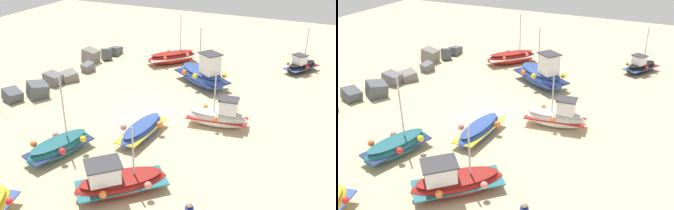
# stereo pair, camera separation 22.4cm
# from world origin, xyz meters

# --- Properties ---
(ground_plane) EXTENTS (56.63, 56.63, 0.00)m
(ground_plane) POSITION_xyz_m (0.00, 0.00, 0.00)
(ground_plane) COLOR #C6B289
(fishing_boat_1) EXTENTS (3.79, 1.92, 0.94)m
(fishing_boat_1) POSITION_xyz_m (-2.58, -1.05, 0.43)
(fishing_boat_1) COLOR #2D4C9E
(fishing_boat_1) RESTS_ON ground_plane
(fishing_boat_2) EXTENTS (4.02, 4.79, 4.11)m
(fishing_boat_2) POSITION_xyz_m (5.73, -1.47, 0.80)
(fishing_boat_2) COLOR #2D4C9E
(fishing_boat_2) RESTS_ON ground_plane
(fishing_boat_3) EXTENTS (1.74, 3.69, 3.35)m
(fishing_boat_3) POSITION_xyz_m (0.36, -4.43, 0.61)
(fishing_boat_3) COLOR white
(fishing_boat_3) RESTS_ON ground_plane
(fishing_boat_4) EXTENTS (3.86, 3.94, 3.11)m
(fishing_boat_4) POSITION_xyz_m (-7.16, -2.39, 0.56)
(fishing_boat_4) COLOR maroon
(fishing_boat_4) RESTS_ON ground_plane
(fishing_boat_5) EXTENTS (4.15, 3.96, 4.06)m
(fishing_boat_5) POSITION_xyz_m (9.03, 2.39, 0.53)
(fishing_boat_5) COLOR maroon
(fishing_boat_5) RESTS_ON ground_plane
(fishing_boat_6) EXTENTS (3.28, 2.58, 3.49)m
(fishing_boat_6) POSITION_xyz_m (11.40, -7.52, 0.51)
(fishing_boat_6) COLOR black
(fishing_boat_6) RESTS_ON ground_plane
(fishing_boat_7) EXTENTS (3.79, 2.24, 4.12)m
(fishing_boat_7) POSITION_xyz_m (-5.93, 1.81, 0.50)
(fishing_boat_7) COLOR #1E6670
(fishing_boat_7) RESTS_ON ground_plane
(breakwater_rocks) EXTENTS (20.36, 2.79, 1.35)m
(breakwater_rocks) POSITION_xyz_m (0.08, 8.22, 0.42)
(breakwater_rocks) COLOR slate
(breakwater_rocks) RESTS_ON ground_plane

